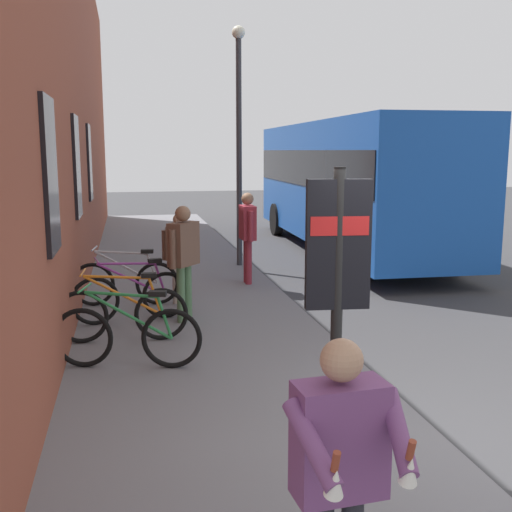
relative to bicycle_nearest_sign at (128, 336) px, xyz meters
The scene contains 14 objects.
ground 5.20m from the bicycle_nearest_sign, 46.61° to the right, with size 60.00×60.00×0.00m, color #38383A.
sidewalk_pavement 5.67m from the bicycle_nearest_sign, 10.32° to the right, with size 24.00×3.50×0.12m, color slate.
station_facade 7.36m from the bicycle_nearest_sign, ahead, with size 22.00×0.65×7.42m.
bicycle_nearest_sign is the anchor object (origin of this frame).
bicycle_under_window 1.04m from the bicycle_nearest_sign, ahead, with size 0.48×1.77×0.97m.
bicycle_leaning_wall 2.02m from the bicycle_nearest_sign, ahead, with size 0.50×1.75×0.97m.
bicycle_beside_lamp 3.04m from the bicycle_nearest_sign, ahead, with size 0.48×1.76×0.97m.
transit_info_sign 3.11m from the bicycle_nearest_sign, 141.82° to the right, with size 0.14×0.56×2.40m.
city_bus 10.22m from the bicycle_nearest_sign, 34.70° to the right, with size 10.56×2.85×3.35m.
pedestrian_crossing_street 4.92m from the bicycle_nearest_sign, 27.83° to the right, with size 0.66×0.25×1.75m.
pedestrian_near_bus 2.17m from the bicycle_nearest_sign, 23.91° to the right, with size 0.54×0.51×1.74m.
pedestrian_by_facade 3.14m from the bicycle_nearest_sign, 16.28° to the right, with size 0.29×0.57×1.52m.
tourist_with_hotdogs 4.54m from the bicycle_nearest_sign, 166.41° to the right, with size 0.58×0.63×1.62m.
street_lamp 7.20m from the bicycle_nearest_sign, 21.58° to the right, with size 0.28×0.28×5.13m.
Camera 1 is at (-4.64, 2.71, 2.65)m, focal length 43.06 mm.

